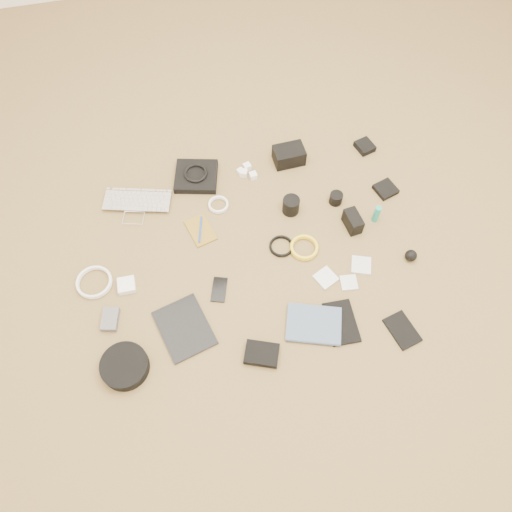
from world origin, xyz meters
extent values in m
cube|color=brown|center=(0.00, 0.00, -0.02)|extent=(4.00, 4.00, 0.04)
imported|color=silver|center=(-0.44, 0.36, 0.01)|extent=(0.35, 0.29, 0.02)
cube|color=black|center=(-0.15, 0.47, 0.02)|extent=(0.23, 0.23, 0.03)
torus|color=black|center=(-0.15, 0.47, 0.04)|extent=(0.12, 0.12, 0.01)
cube|color=white|center=(0.08, 0.44, 0.02)|extent=(0.04, 0.04, 0.03)
cube|color=white|center=(0.06, 0.46, 0.01)|extent=(0.04, 0.04, 0.03)
cube|color=white|center=(0.10, 0.48, 0.02)|extent=(0.04, 0.04, 0.03)
cube|color=white|center=(0.12, 0.42, 0.02)|extent=(0.04, 0.04, 0.03)
cube|color=black|center=(0.30, 0.48, 0.04)|extent=(0.15, 0.10, 0.08)
cube|color=black|center=(0.69, 0.47, 0.02)|extent=(0.10, 0.10, 0.03)
cube|color=olive|center=(-0.18, 0.18, 0.00)|extent=(0.13, 0.17, 0.01)
cylinder|color=#153CB0|center=(-0.18, 0.18, 0.01)|extent=(0.04, 0.13, 0.01)
torus|color=white|center=(-0.08, 0.29, 0.01)|extent=(0.12, 0.12, 0.01)
cylinder|color=black|center=(0.24, 0.20, 0.04)|extent=(0.09, 0.09, 0.08)
cylinder|color=black|center=(0.45, 0.20, 0.03)|extent=(0.06, 0.06, 0.05)
cube|color=black|center=(0.70, 0.20, 0.01)|extent=(0.11, 0.11, 0.02)
cube|color=white|center=(-0.52, -0.02, 0.02)|extent=(0.07, 0.07, 0.03)
torus|color=white|center=(-0.66, 0.02, 0.01)|extent=(0.16, 0.16, 0.01)
torus|color=black|center=(0.15, 0.02, 0.00)|extent=(0.14, 0.14, 0.01)
torus|color=yellow|center=(0.24, -0.01, 0.01)|extent=(0.16, 0.16, 0.01)
cube|color=black|center=(0.48, 0.05, 0.04)|extent=(0.07, 0.11, 0.08)
cylinder|color=#179683|center=(0.59, 0.06, 0.05)|extent=(0.03, 0.03, 0.09)
cube|color=#525257|center=(-0.61, -0.16, 0.01)|extent=(0.08, 0.11, 0.03)
cube|color=black|center=(-0.32, -0.26, 0.01)|extent=(0.24, 0.28, 0.01)
cube|color=black|center=(-0.15, -0.12, 0.00)|extent=(0.09, 0.12, 0.01)
cube|color=silver|center=(0.29, -0.17, 0.01)|extent=(0.11, 0.11, 0.01)
cube|color=silver|center=(0.38, -0.22, 0.00)|extent=(0.08, 0.08, 0.01)
cube|color=silver|center=(0.46, -0.15, 0.01)|extent=(0.11, 0.11, 0.01)
sphere|color=black|center=(0.67, -0.16, 0.03)|extent=(0.07, 0.07, 0.05)
cylinder|color=black|center=(-0.57, -0.37, 0.03)|extent=(0.19, 0.19, 0.05)
cube|color=black|center=(-0.05, -0.44, 0.02)|extent=(0.15, 0.13, 0.03)
imported|color=#42536F|center=(0.16, -0.44, 0.01)|extent=(0.26, 0.22, 0.02)
cube|color=black|center=(0.30, -0.38, 0.01)|extent=(0.12, 0.19, 0.01)
cube|color=black|center=(0.52, -0.46, 0.01)|extent=(0.13, 0.16, 0.01)
camera|label=1|loc=(-0.21, -1.02, 1.88)|focal=35.00mm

